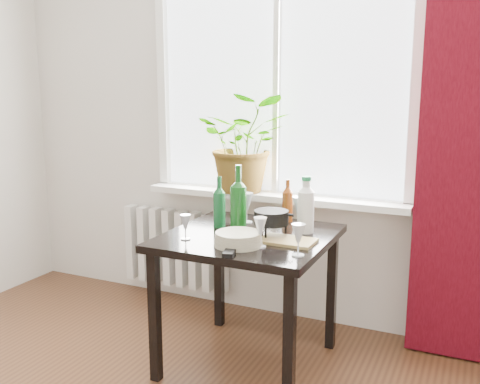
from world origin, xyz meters
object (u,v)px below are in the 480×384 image
at_px(potted_plant, 245,143).
at_px(tv_remote, 231,250).
at_px(fondue_pot, 271,224).
at_px(cleaning_bottle, 306,204).
at_px(wineglass_back_center, 299,212).
at_px(wineglass_front_left, 185,227).
at_px(plate_stack, 238,239).
at_px(radiator, 176,248).
at_px(wineglass_front_right, 260,232).
at_px(wine_bottle_right, 238,198).
at_px(table, 249,251).
at_px(wineglass_back_left, 247,207).
at_px(wine_bottle_left, 219,202).
at_px(bottle_amber, 287,200).
at_px(wineglass_far_right, 298,240).
at_px(cutting_board, 287,241).

xyz_separation_m(potted_plant, tv_remote, (0.33, -0.91, -0.41)).
bearing_deg(fondue_pot, cleaning_bottle, 46.68).
bearing_deg(wineglass_back_center, wineglass_front_left, -133.99).
bearing_deg(plate_stack, radiator, 136.51).
distance_m(wineglass_front_right, wineglass_front_left, 0.40).
bearing_deg(wine_bottle_right, wineglass_front_left, -125.80).
distance_m(table, cleaning_bottle, 0.39).
height_order(wineglass_back_left, plate_stack, wineglass_back_left).
height_order(wine_bottle_left, bottle_amber, wine_bottle_left).
relative_size(potted_plant, wineglass_far_right, 4.02).
bearing_deg(wineglass_back_left, wineglass_front_right, -58.15).
xyz_separation_m(potted_plant, cutting_board, (0.52, -0.64, -0.41)).
distance_m(wineglass_back_center, tv_remote, 0.59).
bearing_deg(plate_stack, bottle_amber, 84.34).
bearing_deg(tv_remote, fondue_pot, 63.16).
relative_size(bottle_amber, wineglass_far_right, 1.62).
bearing_deg(potted_plant, wineglass_far_right, -52.30).
bearing_deg(table, cutting_board, -13.59).
distance_m(wine_bottle_left, plate_stack, 0.39).
height_order(potted_plant, fondue_pot, potted_plant).
xyz_separation_m(wine_bottle_right, cutting_board, (0.31, -0.08, -0.18)).
bearing_deg(radiator, cutting_board, -32.31).
xyz_separation_m(radiator, table, (0.85, -0.63, 0.27)).
bearing_deg(table, wine_bottle_left, 161.72).
xyz_separation_m(wineglass_far_right, tv_remote, (-0.31, -0.08, -0.07)).
bearing_deg(radiator, wineglass_far_right, -35.94).
bearing_deg(wineglass_back_center, tv_remote, -104.51).
height_order(wineglass_back_left, wineglass_front_left, wineglass_back_left).
relative_size(wineglass_far_right, wineglass_front_left, 1.17).
xyz_separation_m(table, wineglass_back_left, (-0.11, 0.22, 0.18)).
distance_m(wineglass_back_left, plate_stack, 0.46).
xyz_separation_m(bottle_amber, tv_remote, (-0.04, -0.67, -0.12)).
relative_size(wineglass_front_right, wineglass_back_center, 0.85).
relative_size(potted_plant, wineglass_front_right, 4.11).
bearing_deg(tv_remote, wineglass_back_left, 92.62).
bearing_deg(table, wineglass_front_left, -138.32).
relative_size(wine_bottle_right, fondue_pot, 1.78).
bearing_deg(wine_bottle_left, potted_plant, 98.15).
bearing_deg(radiator, cleaning_bottle, -22.89).
relative_size(table, wineglass_back_center, 4.74).
xyz_separation_m(wineglass_far_right, fondue_pot, (-0.23, 0.25, -0.01)).
xyz_separation_m(wine_bottle_left, tv_remote, (0.26, -0.39, -0.13)).
bearing_deg(tv_remote, radiator, 119.35).
height_order(radiator, cutting_board, cutting_board).
bearing_deg(table, wineglass_front_right, -53.08).
relative_size(wineglass_back_center, plate_stack, 0.74).
bearing_deg(potted_plant, fondue_pot, -54.79).
bearing_deg(wineglass_back_center, wine_bottle_left, -157.10).
xyz_separation_m(wine_bottle_left, cleaning_bottle, (0.47, 0.09, 0.01)).
distance_m(fondue_pot, cutting_board, 0.14).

